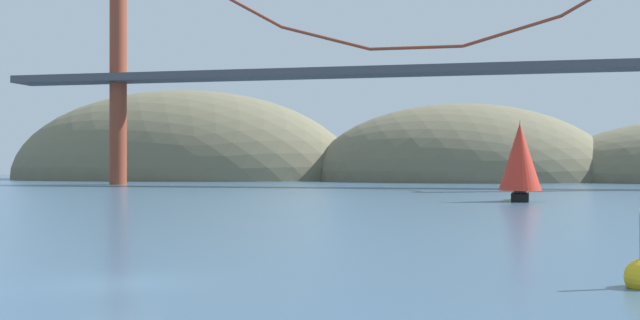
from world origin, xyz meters
name	(u,v)px	position (x,y,z in m)	size (l,w,h in m)	color
ground_plane	(115,284)	(0.00, 0.00, 0.00)	(360.00, 360.00, 0.00)	#385670
headland_left	(180,179)	(-55.00, 135.00, 0.00)	(77.92, 44.00, 38.56)	#6B664C
headland_center	(460,181)	(5.00, 135.00, 0.00)	(60.50, 44.00, 30.81)	#6B664C
suspension_bridge	(416,56)	(0.00, 95.00, 19.65)	(133.97, 6.00, 44.68)	brown
sailboat_scarlet_sail	(520,159)	(13.69, 52.52, 3.93)	(4.14, 6.72, 7.61)	black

